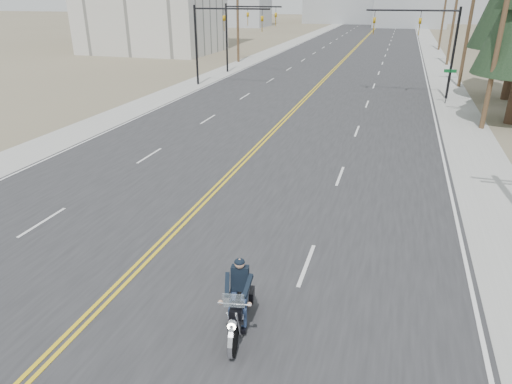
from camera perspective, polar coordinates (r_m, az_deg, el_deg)
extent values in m
plane|color=#776D56|center=(13.32, -19.76, -14.12)|extent=(400.00, 400.00, 0.00)
cube|color=#303033|center=(78.85, 12.40, 17.24)|extent=(20.00, 200.00, 0.01)
cube|color=#A5A5A0|center=(80.70, 3.87, 17.83)|extent=(3.00, 200.00, 0.01)
cube|color=#A5A5A0|center=(78.66, 21.09, 16.26)|extent=(3.00, 200.00, 0.01)
cylinder|color=black|center=(44.23, -7.49, 17.65)|extent=(0.20, 0.20, 7.00)
cylinder|color=black|center=(42.72, -3.10, 21.91)|extent=(7.00, 0.14, 0.14)
imported|color=#BF8C0C|center=(42.99, -4.02, 21.03)|extent=(0.21, 0.26, 1.30)
imported|color=#BF8C0C|center=(41.87, 0.78, 21.02)|extent=(0.21, 0.26, 1.30)
cylinder|color=black|center=(40.57, 23.42, 15.51)|extent=(0.20, 0.20, 7.00)
cylinder|color=black|center=(40.16, 18.94, 20.69)|extent=(7.00, 0.14, 0.14)
imported|color=#BF8C0C|center=(40.20, 19.86, 19.64)|extent=(0.21, 0.26, 1.30)
imported|color=#BF8C0C|center=(40.25, 14.59, 20.23)|extent=(0.21, 0.26, 1.30)
cylinder|color=black|center=(51.60, -3.69, 18.59)|extent=(0.20, 0.20, 7.00)
cylinder|color=black|center=(50.46, -0.34, 22.17)|extent=(6.00, 0.14, 0.14)
imported|color=#BF8C0C|center=(50.66, -1.03, 21.43)|extent=(0.21, 0.26, 1.30)
imported|color=#BF8C0C|center=(49.81, 2.49, 21.38)|extent=(0.21, 0.26, 1.30)
cylinder|color=black|center=(38.88, 22.84, 12.01)|extent=(0.06, 0.06, 2.60)
cube|color=#0C5926|center=(38.69, 23.13, 13.74)|extent=(0.90, 0.03, 0.25)
cylinder|color=brown|center=(31.68, 28.25, 17.09)|extent=(0.30, 0.30, 11.50)
cylinder|color=brown|center=(46.52, 25.13, 18.53)|extent=(0.30, 0.30, 11.00)
cylinder|color=brown|center=(61.42, 23.59, 19.71)|extent=(0.30, 0.30, 11.50)
cylinder|color=brown|center=(78.37, 22.47, 20.12)|extent=(0.30, 0.30, 11.00)
cylinder|color=brown|center=(59.51, -2.30, 20.95)|extent=(0.30, 0.30, 10.50)
cube|color=#B7BCC6|center=(159.17, 25.27, 20.74)|extent=(14.00, 14.00, 12.00)
cylinder|color=#382619|center=(42.60, 29.18, 12.71)|extent=(0.69, 0.69, 3.96)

